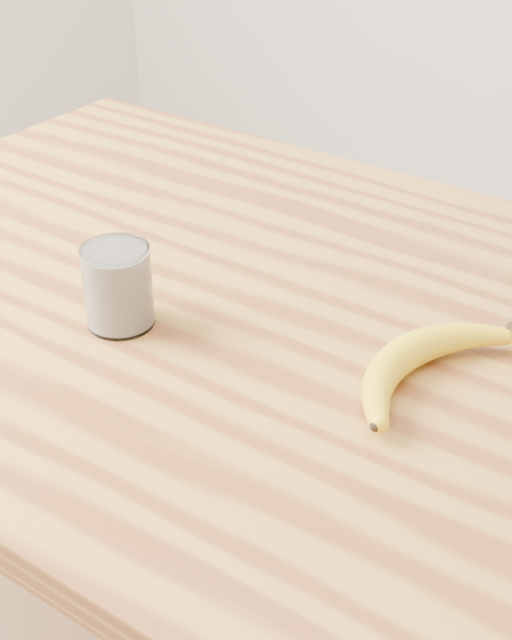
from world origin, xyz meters
The scene contains 3 objects.
table centered at (0.00, 0.00, 0.77)m, with size 1.20×0.80×0.90m.
smoothie_glass centered at (-0.09, -0.12, 0.94)m, with size 0.07×0.07×0.09m.
banana centered at (0.18, -0.03, 0.92)m, with size 0.11×0.29×0.04m, color gold, non-canonical shape.
Camera 1 is at (0.47, -0.68, 1.40)m, focal length 50.00 mm.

